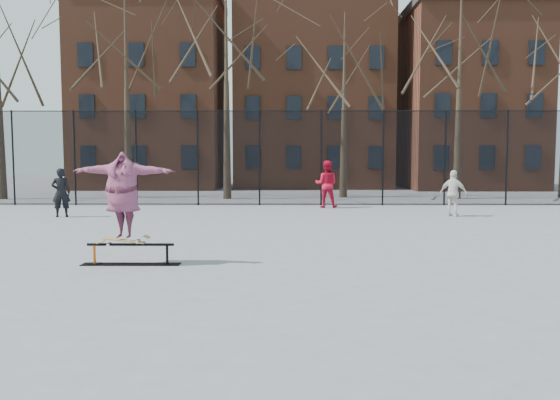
{
  "coord_description": "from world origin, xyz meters",
  "views": [
    {
      "loc": [
        -0.41,
        -9.99,
        2.08
      ],
      "look_at": [
        -0.47,
        1.5,
        1.15
      ],
      "focal_mm": 35.0,
      "sensor_mm": 36.0,
      "label": 1
    }
  ],
  "objects_px": {
    "skateboard": "(124,240)",
    "bystander_white": "(453,193)",
    "skater": "(123,195)",
    "bystander_black": "(61,193)",
    "bystander_red": "(326,184)",
    "skate_rail": "(131,256)"
  },
  "relations": [
    {
      "from": "skate_rail",
      "to": "bystander_white",
      "type": "height_order",
      "value": "bystander_white"
    },
    {
      "from": "skate_rail",
      "to": "skateboard",
      "type": "distance_m",
      "value": 0.33
    },
    {
      "from": "bystander_white",
      "to": "skater",
      "type": "bearing_deg",
      "value": 78.51
    },
    {
      "from": "skater",
      "to": "bystander_black",
      "type": "bearing_deg",
      "value": 124.25
    },
    {
      "from": "skateboard",
      "to": "bystander_white",
      "type": "height_order",
      "value": "bystander_white"
    },
    {
      "from": "skateboard",
      "to": "bystander_black",
      "type": "distance_m",
      "value": 9.38
    },
    {
      "from": "skate_rail",
      "to": "bystander_red",
      "type": "distance_m",
      "value": 12.6
    },
    {
      "from": "skate_rail",
      "to": "bystander_black",
      "type": "height_order",
      "value": "bystander_black"
    },
    {
      "from": "skateboard",
      "to": "bystander_black",
      "type": "xyz_separation_m",
      "value": [
        -4.54,
        8.2,
        0.37
      ]
    },
    {
      "from": "bystander_black",
      "to": "bystander_white",
      "type": "relative_size",
      "value": 1.05
    },
    {
      "from": "skater",
      "to": "bystander_red",
      "type": "xyz_separation_m",
      "value": [
        4.8,
        11.68,
        -0.39
      ]
    },
    {
      "from": "skate_rail",
      "to": "bystander_black",
      "type": "relative_size",
      "value": 1.13
    },
    {
      "from": "skateboard",
      "to": "bystander_white",
      "type": "relative_size",
      "value": 0.55
    },
    {
      "from": "bystander_red",
      "to": "bystander_white",
      "type": "height_order",
      "value": "bystander_red"
    },
    {
      "from": "skate_rail",
      "to": "skateboard",
      "type": "xyz_separation_m",
      "value": [
        -0.13,
        0.0,
        0.3
      ]
    },
    {
      "from": "skater",
      "to": "bystander_black",
      "type": "relative_size",
      "value": 1.2
    },
    {
      "from": "skateboard",
      "to": "bystander_red",
      "type": "height_order",
      "value": "bystander_red"
    },
    {
      "from": "skater",
      "to": "bystander_white",
      "type": "bearing_deg",
      "value": 48.83
    },
    {
      "from": "bystander_black",
      "to": "bystander_red",
      "type": "distance_m",
      "value": 9.96
    },
    {
      "from": "bystander_red",
      "to": "skate_rail",
      "type": "bearing_deg",
      "value": 77.74
    },
    {
      "from": "skate_rail",
      "to": "bystander_red",
      "type": "xyz_separation_m",
      "value": [
        4.67,
        11.68,
        0.79
      ]
    },
    {
      "from": "skater",
      "to": "bystander_black",
      "type": "distance_m",
      "value": 9.39
    }
  ]
}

